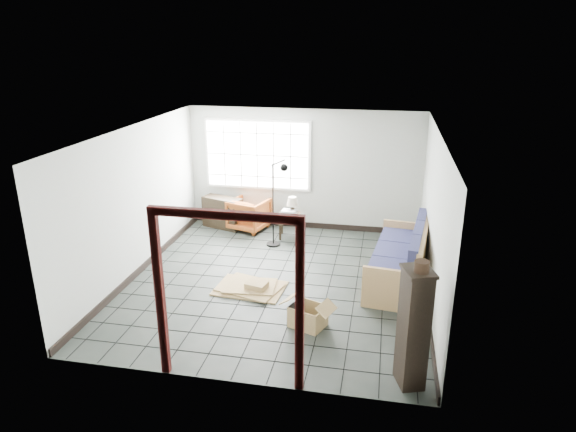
% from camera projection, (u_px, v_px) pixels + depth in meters
% --- Properties ---
extents(ground, '(5.50, 5.50, 0.00)m').
position_uv_depth(ground, '(277.00, 282.00, 8.84)').
color(ground, black).
rests_on(ground, ground).
extents(room_shell, '(5.02, 5.52, 2.61)m').
position_uv_depth(room_shell, '(277.00, 188.00, 8.31)').
color(room_shell, '#A6AAA3').
rests_on(room_shell, ground).
extents(window_panel, '(2.32, 0.08, 1.52)m').
position_uv_depth(window_panel, '(257.00, 155.00, 10.99)').
color(window_panel, silver).
rests_on(window_panel, ground).
extents(doorway_trim, '(1.80, 0.08, 2.20)m').
position_uv_depth(doorway_trim, '(227.00, 278.00, 5.89)').
color(doorway_trim, '#3D0F0D').
rests_on(doorway_trim, ground).
extents(futon_sofa, '(1.14, 2.37, 1.01)m').
position_uv_depth(futon_sofa, '(403.00, 261.00, 8.78)').
color(futon_sofa, '#976244').
rests_on(futon_sofa, ground).
extents(armchair, '(0.91, 0.88, 0.77)m').
position_uv_depth(armchair, '(249.00, 212.00, 11.14)').
color(armchair, maroon).
rests_on(armchair, ground).
extents(side_table, '(0.49, 0.49, 0.50)m').
position_uv_depth(side_table, '(290.00, 219.00, 10.69)').
color(side_table, black).
rests_on(side_table, ground).
extents(table_lamp, '(0.29, 0.29, 0.36)m').
position_uv_depth(table_lamp, '(292.00, 202.00, 10.64)').
color(table_lamp, black).
rests_on(table_lamp, side_table).
extents(projector, '(0.31, 0.25, 0.10)m').
position_uv_depth(projector, '(289.00, 213.00, 10.63)').
color(projector, silver).
rests_on(projector, side_table).
extents(floor_lamp, '(0.48, 0.35, 1.80)m').
position_uv_depth(floor_lamp, '(278.00, 201.00, 10.02)').
color(floor_lamp, black).
rests_on(floor_lamp, ground).
extents(console_shelf, '(0.94, 0.60, 0.68)m').
position_uv_depth(console_shelf, '(223.00, 212.00, 11.27)').
color(console_shelf, black).
rests_on(console_shelf, ground).
extents(tall_shelf, '(0.43, 0.49, 1.52)m').
position_uv_depth(tall_shelf, '(413.00, 327.00, 6.02)').
color(tall_shelf, black).
rests_on(tall_shelf, ground).
extents(pot, '(0.19, 0.19, 0.13)m').
position_uv_depth(pot, '(422.00, 266.00, 5.70)').
color(pot, black).
rests_on(pot, tall_shelf).
extents(open_box, '(0.86, 0.63, 0.44)m').
position_uv_depth(open_box, '(308.00, 316.00, 7.46)').
color(open_box, '#9B724A').
rests_on(open_box, ground).
extents(cardboard_pile, '(1.19, 0.98, 0.16)m').
position_uv_depth(cardboard_pile, '(251.00, 287.00, 8.57)').
color(cardboard_pile, '#9B724A').
rests_on(cardboard_pile, ground).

